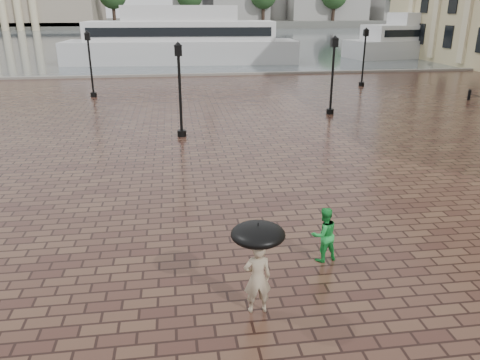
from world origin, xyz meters
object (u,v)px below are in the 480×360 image
(street_lamps, at_px, (248,69))
(ferry_near, at_px, (181,40))
(child_pedestrian, at_px, (324,234))
(adult_pedestrian, at_px, (257,278))
(ferry_far, at_px, (430,39))

(street_lamps, bearing_deg, ferry_near, 98.08)
(street_lamps, relative_size, ferry_near, 0.81)
(street_lamps, distance_m, ferry_near, 25.64)
(street_lamps, height_order, child_pedestrian, street_lamps)
(adult_pedestrian, relative_size, ferry_far, 0.07)
(street_lamps, xyz_separation_m, ferry_near, (-3.61, 25.39, 0.25))
(street_lamps, height_order, ferry_far, ferry_far)
(adult_pedestrian, xyz_separation_m, ferry_near, (-0.31, 47.51, 1.77))
(adult_pedestrian, relative_size, ferry_near, 0.06)
(child_pedestrian, relative_size, ferry_near, 0.05)
(street_lamps, xyz_separation_m, ferry_far, (28.55, 28.67, -0.09))
(ferry_near, xyz_separation_m, ferry_far, (32.15, 3.28, -0.34))
(street_lamps, bearing_deg, child_pedestrian, -93.60)
(child_pedestrian, distance_m, ferry_far, 57.32)
(adult_pedestrian, height_order, ferry_far, ferry_far)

